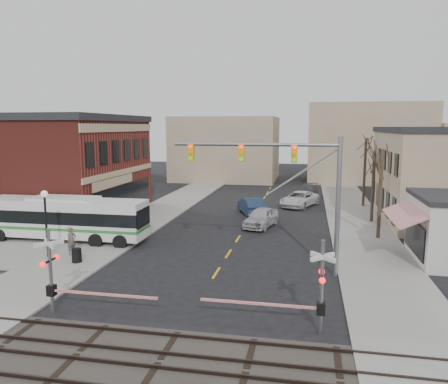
# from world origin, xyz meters

# --- Properties ---
(ground) EXTENTS (160.00, 160.00, 0.00)m
(ground) POSITION_xyz_m (0.00, 0.00, 0.00)
(ground) COLOR black
(ground) RESTS_ON ground
(sidewalk_west) EXTENTS (5.00, 60.00, 0.12)m
(sidewalk_west) POSITION_xyz_m (-9.50, 20.00, 0.06)
(sidewalk_west) COLOR gray
(sidewalk_west) RESTS_ON ground
(sidewalk_east) EXTENTS (5.00, 60.00, 0.12)m
(sidewalk_east) POSITION_xyz_m (9.50, 20.00, 0.06)
(sidewalk_east) COLOR gray
(sidewalk_east) RESTS_ON ground
(ballast_strip) EXTENTS (160.00, 5.00, 0.06)m
(ballast_strip) POSITION_xyz_m (0.00, -8.00, 0.03)
(ballast_strip) COLOR #332D28
(ballast_strip) RESTS_ON ground
(rail_tracks) EXTENTS (160.00, 3.91, 0.14)m
(rail_tracks) POSITION_xyz_m (0.00, -8.00, 0.12)
(rail_tracks) COLOR #2D231E
(rail_tracks) RESTS_ON ground
(tree_east_a) EXTENTS (0.28, 0.28, 6.75)m
(tree_east_a) POSITION_xyz_m (10.50, 12.00, 3.50)
(tree_east_a) COLOR #382B21
(tree_east_a) RESTS_ON sidewalk_east
(tree_east_b) EXTENTS (0.28, 0.28, 6.30)m
(tree_east_b) POSITION_xyz_m (10.80, 18.00, 3.27)
(tree_east_b) COLOR #382B21
(tree_east_b) RESTS_ON sidewalk_east
(tree_east_c) EXTENTS (0.28, 0.28, 7.20)m
(tree_east_c) POSITION_xyz_m (11.00, 26.00, 3.72)
(tree_east_c) COLOR #382B21
(tree_east_c) RESTS_ON sidewalk_east
(transit_bus) EXTENTS (12.33, 2.76, 3.17)m
(transit_bus) POSITION_xyz_m (-12.59, 6.97, 1.79)
(transit_bus) COLOR silver
(transit_bus) RESTS_ON ground
(traffic_signal_mast) EXTENTS (9.63, 0.30, 8.00)m
(traffic_signal_mast) POSITION_xyz_m (4.16, 2.83, 5.72)
(traffic_signal_mast) COLOR gray
(traffic_signal_mast) RESTS_ON ground
(rr_crossing_west) EXTENTS (5.60, 1.36, 4.00)m
(rr_crossing_west) POSITION_xyz_m (-5.82, -4.86, 1.97)
(rr_crossing_west) COLOR gray
(rr_crossing_west) RESTS_ON ground
(rr_crossing_east) EXTENTS (5.60, 1.36, 4.00)m
(rr_crossing_east) POSITION_xyz_m (5.38, -4.57, 1.97)
(rr_crossing_east) COLOR gray
(rr_crossing_east) RESTS_ON ground
(street_lamp) EXTENTS (0.44, 0.44, 4.37)m
(street_lamp) POSITION_xyz_m (-11.31, 2.64, 3.24)
(street_lamp) COLOR black
(street_lamp) RESTS_ON sidewalk_west
(trash_bin) EXTENTS (0.60, 0.60, 0.87)m
(trash_bin) POSITION_xyz_m (-8.92, 2.02, 0.56)
(trash_bin) COLOR black
(trash_bin) RESTS_ON sidewalk_west
(car_a) EXTENTS (3.03, 5.17, 1.65)m
(car_a) POSITION_xyz_m (1.29, 14.43, 0.83)
(car_a) COLOR #B0AFB4
(car_a) RESTS_ON ground
(car_b) EXTENTS (3.56, 5.42, 1.69)m
(car_b) POSITION_xyz_m (-0.23, 19.63, 0.84)
(car_b) COLOR #1C2C48
(car_b) RESTS_ON ground
(car_c) EXTENTS (4.59, 6.34, 1.60)m
(car_c) POSITION_xyz_m (4.28, 24.83, 0.80)
(car_c) COLOR silver
(car_c) RESTS_ON ground
(car_d) EXTENTS (3.16, 5.68, 1.56)m
(car_d) POSITION_xyz_m (4.99, 30.77, 0.78)
(car_d) COLOR #424147
(car_d) RESTS_ON ground
(pedestrian_near) EXTENTS (0.67, 0.80, 1.86)m
(pedestrian_near) POSITION_xyz_m (-10.05, 3.42, 1.05)
(pedestrian_near) COLOR #564D45
(pedestrian_near) RESTS_ON sidewalk_west
(pedestrian_far) EXTENTS (1.02, 1.12, 1.86)m
(pedestrian_far) POSITION_xyz_m (-10.08, 8.60, 1.05)
(pedestrian_far) COLOR #394364
(pedestrian_far) RESTS_ON sidewalk_west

